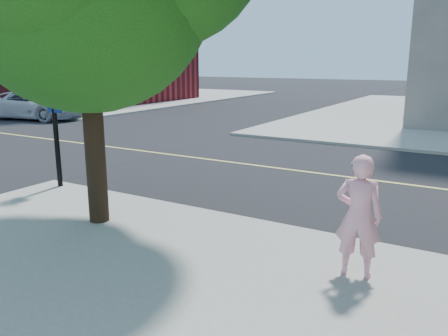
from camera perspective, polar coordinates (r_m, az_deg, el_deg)
The scene contains 6 objects.
ground at distance 11.62m, azimuth -17.31°, elevation -2.64°, with size 140.00×140.00×0.00m, color black.
road_ew at distance 14.91m, azimuth -4.50°, elevation 1.39°, with size 140.00×9.00×0.01m, color black.
sidewalk_nw at distance 42.80m, azimuth -16.98°, elevation 8.67°, with size 26.00×25.00×0.12m, color gray.
church at distance 38.34m, azimuth -18.55°, elevation 18.78°, with size 15.20×12.00×14.40m.
man_on_phone at distance 6.55m, azimuth 16.47°, elevation -5.78°, with size 0.63×0.42×1.73m, color #FAA7BF.
car_a at distance 26.59m, azimuth -22.61°, elevation 7.30°, with size 2.55×5.52×1.53m, color silver.
Camera 1 is at (8.39, -7.44, 3.06)m, focal length 36.59 mm.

